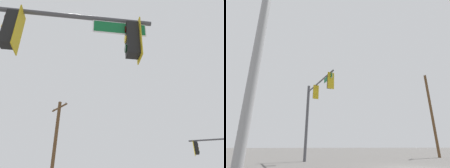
% 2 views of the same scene
% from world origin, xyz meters
% --- Properties ---
extents(ground_plane, '(400.00, 400.00, 0.00)m').
position_xyz_m(ground_plane, '(0.00, 0.00, 0.00)').
color(ground_plane, '#514F4C').
extents(signal_pole_near, '(5.91, 1.67, 7.21)m').
position_xyz_m(signal_pole_near, '(-4.99, -5.89, 4.76)').
color(signal_pole_near, '#47474C').
rests_on(signal_pole_near, ground_plane).
extents(utility_pole, '(2.17, 1.95, 10.91)m').
position_xyz_m(utility_pole, '(-8.91, 10.19, 5.63)').
color(utility_pole, brown).
rests_on(utility_pole, ground_plane).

